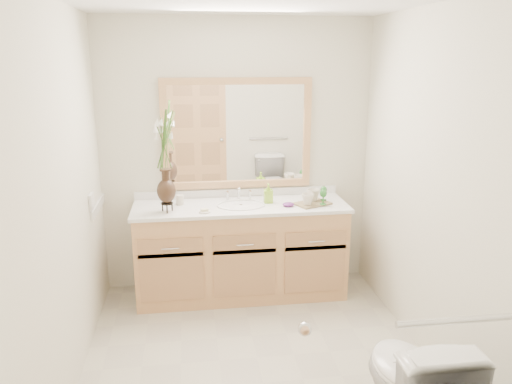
{
  "coord_description": "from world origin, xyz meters",
  "views": [
    {
      "loc": [
        -0.43,
        -3.07,
        2.06
      ],
      "look_at": [
        0.08,
        0.65,
        1.04
      ],
      "focal_mm": 35.0,
      "sensor_mm": 36.0,
      "label": 1
    }
  ],
  "objects": [
    {
      "name": "door",
      "position": [
        -0.3,
        -1.29,
        1.0
      ],
      "size": [
        0.8,
        0.03,
        2.0
      ],
      "primitive_type": "cube",
      "color": "tan",
      "rests_on": "floor"
    },
    {
      "name": "tray",
      "position": [
        0.61,
        0.94,
        0.84
      ],
      "size": [
        0.35,
        0.3,
        0.01
      ],
      "primitive_type": "cube",
      "rotation": [
        0.0,
        0.0,
        0.42
      ],
      "color": "brown",
      "rests_on": "counter"
    },
    {
      "name": "goblet_front",
      "position": [
        0.69,
        0.88,
        0.93
      ],
      "size": [
        0.06,
        0.06,
        0.13
      ],
      "color": "#246C24",
      "rests_on": "tray"
    },
    {
      "name": "tumbler",
      "position": [
        -0.52,
        1.09,
        0.87
      ],
      "size": [
        0.07,
        0.07,
        0.08
      ],
      "primitive_type": "cylinder",
      "color": "beige",
      "rests_on": "counter"
    },
    {
      "name": "grab_bar",
      "position": [
        0.7,
        -1.27,
        0.95
      ],
      "size": [
        0.55,
        0.03,
        0.03
      ],
      "primitive_type": "cylinder",
      "rotation": [
        0.0,
        1.57,
        0.0
      ],
      "color": "silver",
      "rests_on": "wall_front"
    },
    {
      "name": "switch_plate",
      "position": [
        -1.19,
        0.76,
        0.98
      ],
      "size": [
        0.02,
        0.12,
        0.12
      ],
      "primitive_type": "cube",
      "color": "white",
      "rests_on": "wall_left"
    },
    {
      "name": "soap_dish",
      "position": [
        -0.32,
        0.84,
        0.84
      ],
      "size": [
        0.1,
        0.1,
        0.03
      ],
      "color": "beige",
      "rests_on": "counter"
    },
    {
      "name": "purple_dish",
      "position": [
        0.4,
        0.91,
        0.85
      ],
      "size": [
        0.12,
        0.11,
        0.03
      ],
      "primitive_type": "ellipsoid",
      "rotation": [
        0.0,
        0.0,
        -0.41
      ],
      "color": "#662673",
      "rests_on": "counter"
    },
    {
      "name": "mirror",
      "position": [
        0.0,
        1.28,
        1.41
      ],
      "size": [
        1.32,
        0.04,
        0.97
      ],
      "color": "white",
      "rests_on": "wall_back"
    },
    {
      "name": "mug_left",
      "position": [
        0.56,
        0.89,
        0.9
      ],
      "size": [
        0.1,
        0.1,
        0.1
      ],
      "primitive_type": "imported",
      "rotation": [
        0.0,
        0.0,
        -0.0
      ],
      "color": "beige",
      "rests_on": "tray"
    },
    {
      "name": "goblet_back",
      "position": [
        0.73,
        1.01,
        0.93
      ],
      "size": [
        0.06,
        0.06,
        0.13
      ],
      "color": "#246C24",
      "rests_on": "tray"
    },
    {
      "name": "floor",
      "position": [
        0.0,
        0.0,
        0.0
      ],
      "size": [
        2.6,
        2.6,
        0.0
      ],
      "primitive_type": "plane",
      "color": "#BEB6A2",
      "rests_on": "ground"
    },
    {
      "name": "mug_right",
      "position": [
        0.63,
        1.0,
        0.9
      ],
      "size": [
        0.14,
        0.14,
        0.11
      ],
      "primitive_type": "imported",
      "rotation": [
        0.0,
        0.0,
        0.36
      ],
      "color": "beige",
      "rests_on": "tray"
    },
    {
      "name": "soap_bottle",
      "position": [
        0.25,
        1.05,
        0.91
      ],
      "size": [
        0.07,
        0.07,
        0.15
      ],
      "primitive_type": "imported",
      "rotation": [
        0.0,
        0.0,
        -0.05
      ],
      "color": "#92CC30",
      "rests_on": "counter"
    },
    {
      "name": "wall_left",
      "position": [
        -1.2,
        0.0,
        1.2
      ],
      "size": [
        0.02,
        2.6,
        2.4
      ],
      "primitive_type": "cube",
      "color": "beige",
      "rests_on": "floor"
    },
    {
      "name": "wall_front",
      "position": [
        0.0,
        -1.3,
        1.2
      ],
      "size": [
        2.4,
        0.02,
        2.4
      ],
      "primitive_type": "cube",
      "color": "beige",
      "rests_on": "floor"
    },
    {
      "name": "wall_right",
      "position": [
        1.2,
        0.0,
        1.2
      ],
      "size": [
        0.02,
        2.6,
        2.4
      ],
      "primitive_type": "cube",
      "color": "beige",
      "rests_on": "floor"
    },
    {
      "name": "wall_back",
      "position": [
        0.0,
        1.3,
        1.2
      ],
      "size": [
        2.4,
        0.02,
        2.4
      ],
      "primitive_type": "cube",
      "color": "beige",
      "rests_on": "floor"
    },
    {
      "name": "counter",
      "position": [
        0.0,
        1.01,
        0.82
      ],
      "size": [
        1.84,
        0.57,
        0.03
      ],
      "primitive_type": "cube",
      "color": "white",
      "rests_on": "vanity"
    },
    {
      "name": "sink",
      "position": [
        0.0,
        1.0,
        0.78
      ],
      "size": [
        0.38,
        0.34,
        0.23
      ],
      "color": "white",
      "rests_on": "counter"
    },
    {
      "name": "flower_vase",
      "position": [
        -0.62,
        0.9,
        1.33
      ],
      "size": [
        0.18,
        0.18,
        0.74
      ],
      "rotation": [
        0.0,
        0.0,
        0.02
      ],
      "color": "black",
      "rests_on": "counter"
    },
    {
      "name": "vanity",
      "position": [
        0.0,
        1.01,
        0.4
      ],
      "size": [
        1.8,
        0.55,
        0.8
      ],
      "color": "tan",
      "rests_on": "floor"
    }
  ]
}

